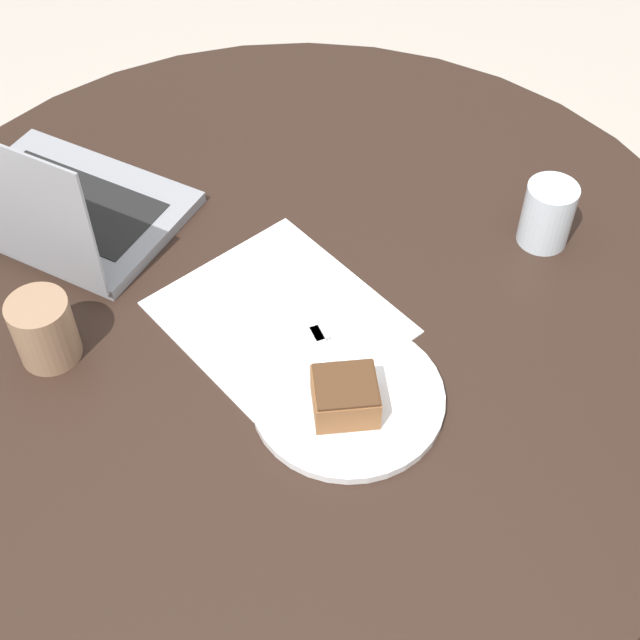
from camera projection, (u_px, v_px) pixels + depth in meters
name	position (u px, v px, depth m)	size (l,w,h in m)	color
ground_plane	(303.00, 541.00, 1.80)	(12.00, 12.00, 0.00)	#B7AD9E
dining_table	(297.00, 343.00, 1.33)	(1.23, 1.23, 0.75)	black
paper_document	(279.00, 317.00, 1.19)	(0.30, 0.27, 0.00)	white
plate	(348.00, 397.00, 1.10)	(0.24, 0.24, 0.01)	white
cake_slice	(345.00, 396.00, 1.06)	(0.10, 0.11, 0.05)	brown
fork	(333.00, 364.00, 1.12)	(0.17, 0.08, 0.00)	silver
coffee_glass	(44.00, 330.00, 1.12)	(0.08, 0.08, 0.09)	#997556
water_glass	(547.00, 214.00, 1.26)	(0.07, 0.07, 0.10)	silver
laptop	(51.00, 205.00, 1.28)	(0.39, 0.33, 0.23)	gray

